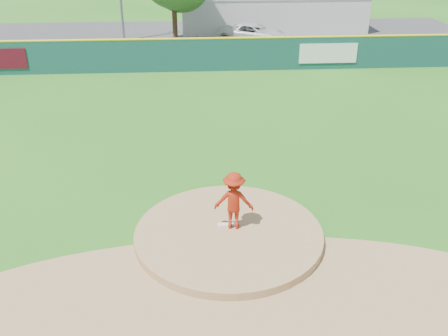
{
  "coord_description": "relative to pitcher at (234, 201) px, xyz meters",
  "views": [
    {
      "loc": [
        -0.97,
        -12.17,
        8.4
      ],
      "look_at": [
        0.0,
        2.0,
        1.3
      ],
      "focal_mm": 40.0,
      "sensor_mm": 36.0,
      "label": 1
    }
  ],
  "objects": [
    {
      "name": "van",
      "position": [
        3.62,
        25.28,
        -0.4
      ],
      "size": [
        5.69,
        4.3,
        1.44
      ],
      "primitive_type": "imported",
      "rotation": [
        0.0,
        0.0,
        1.15
      ],
      "color": "silver",
      "rests_on": "parking_lot"
    },
    {
      "name": "pool_building_grp",
      "position": [
        5.84,
        31.78,
        0.53
      ],
      "size": [
        15.2,
        8.2,
        3.31
      ],
      "color": "silver",
      "rests_on": "ground"
    },
    {
      "name": "parking_lot",
      "position": [
        -0.16,
        26.79,
        -1.12
      ],
      "size": [
        44.0,
        16.0,
        0.02
      ],
      "primitive_type": "cube",
      "color": "#38383A",
      "rests_on": "ground"
    },
    {
      "name": "fence_banners",
      "position": [
        -2.63,
        17.71,
        -0.13
      ],
      "size": [
        23.59,
        0.04,
        1.2
      ],
      "color": "#540C1A",
      "rests_on": "ground"
    },
    {
      "name": "pitchers_mound",
      "position": [
        -0.16,
        -0.21,
        -1.13
      ],
      "size": [
        5.5,
        5.5,
        0.5
      ],
      "primitive_type": "cylinder",
      "color": "#9E774C",
      "rests_on": "ground"
    },
    {
      "name": "pitching_rubber",
      "position": [
        -0.16,
        0.09,
        -0.86
      ],
      "size": [
        0.6,
        0.15,
        0.04
      ],
      "primitive_type": "cube",
      "color": "white",
      "rests_on": "pitchers_mound"
    },
    {
      "name": "ground",
      "position": [
        -0.16,
        -0.21,
        -1.13
      ],
      "size": [
        120.0,
        120.0,
        0.0
      ],
      "primitive_type": "plane",
      "color": "#286B19",
      "rests_on": "ground"
    },
    {
      "name": "outfield_fence",
      "position": [
        -0.16,
        17.79,
        -0.04
      ],
      "size": [
        40.0,
        0.14,
        2.07
      ],
      "color": "#154442",
      "rests_on": "ground"
    },
    {
      "name": "infield_dirt_arc",
      "position": [
        -0.16,
        -3.21,
        -1.13
      ],
      "size": [
        15.4,
        15.4,
        0.01
      ],
      "primitive_type": "cylinder",
      "color": "#9E774C",
      "rests_on": "ground"
    },
    {
      "name": "pitcher",
      "position": [
        0.0,
        0.0,
        0.0
      ],
      "size": [
        1.22,
        0.81,
        1.77
      ],
      "primitive_type": "imported",
      "rotation": [
        0.0,
        0.0,
        3.0
      ],
      "color": "#9E200D",
      "rests_on": "pitchers_mound"
    }
  ]
}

